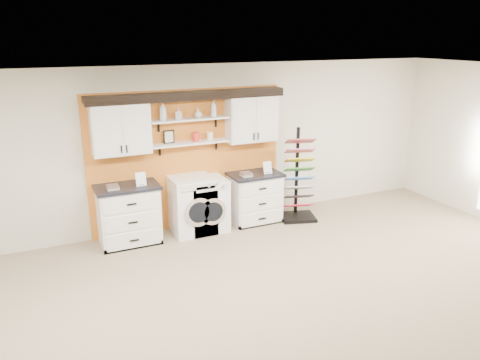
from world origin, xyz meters
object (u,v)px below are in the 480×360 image
base_cabinet_right (255,197)px  dryer (206,204)px  washer (192,205)px  base_cabinet_left (129,215)px  sample_rack (298,191)px

base_cabinet_right → dryer: bearing=-179.8°
dryer → washer: bearing=180.0°
base_cabinet_left → washer: bearing=-0.2°
base_cabinet_left → sample_rack: (3.04, -0.22, 0.04)m
base_cabinet_left → washer: size_ratio=1.02×
base_cabinet_left → dryer: (1.32, -0.00, -0.03)m
base_cabinet_left → washer: same height
sample_rack → base_cabinet_left: bearing=-167.7°
base_cabinet_right → dryer: size_ratio=1.00×
washer → sample_rack: 1.98m
base_cabinet_right → sample_rack: (0.78, -0.22, 0.08)m
base_cabinet_right → dryer: (-0.94, -0.00, 0.01)m
base_cabinet_left → sample_rack: 3.05m
base_cabinet_left → washer: (1.07, -0.00, 0.00)m
base_cabinet_right → dryer: dryer is taller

